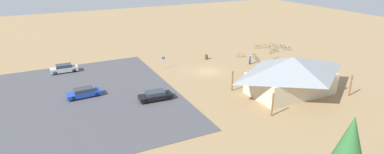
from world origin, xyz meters
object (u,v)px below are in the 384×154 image
bicycle_black_mid_cluster (282,46)px  visitor_by_pavilion (305,63)px  bicycle_teal_lone_east (273,45)px  bicycle_green_yard_front (276,50)px  bicycle_purple_yard_left (288,49)px  bike_pavilion (292,73)px  car_black_end_stall (156,95)px  car_blue_aisle_side (84,93)px  bicycle_white_near_sign (272,51)px  bicycle_blue_front_row (255,56)px  pine_east (348,151)px  bicycle_blue_yard_right (258,60)px  lot_sign (163,61)px  bicycle_orange_edge_north (267,47)px  visitor_at_bikes (250,60)px  bicycle_red_back_row (258,47)px  bicycle_yellow_trailside (241,55)px  trash_bin (206,57)px  car_silver_far_end (64,68)px  bicycle_silver_yard_center (276,60)px

bicycle_black_mid_cluster → visitor_by_pavilion: bearing=66.2°
bicycle_teal_lone_east → bicycle_green_yard_front: bearing=58.2°
bicycle_purple_yard_left → bicycle_teal_lone_east: bearing=-76.1°
visitor_by_pavilion → bike_pavilion: bearing=36.1°
car_black_end_stall → car_blue_aisle_side: 10.23m
bicycle_green_yard_front → car_black_end_stall: 33.48m
bicycle_white_near_sign → bicycle_blue_front_row: bearing=12.3°
pine_east → bicycle_blue_yard_right: 37.87m
lot_sign → bicycle_orange_edge_north: 25.36m
bicycle_teal_lone_east → bicycle_white_near_sign: bearing=47.5°
lot_sign → visitor_at_bikes: bearing=161.7°
car_black_end_stall → visitor_by_pavilion: bearing=-177.3°
bicycle_blue_front_row → bicycle_red_back_row: bicycle_red_back_row is taller
bicycle_blue_front_row → bicycle_blue_yard_right: bearing=66.4°
lot_sign → bicycle_purple_yard_left: lot_sign is taller
bicycle_yellow_trailside → trash_bin: bearing=-14.3°
bicycle_orange_edge_north → visitor_at_bikes: bearing=36.9°
car_silver_far_end → visitor_by_pavilion: (-39.01, 16.33, 0.14)m
bike_pavilion → bicycle_blue_yard_right: size_ratio=9.07×
bicycle_white_near_sign → car_silver_far_end: size_ratio=0.37×
bicycle_blue_front_row → visitor_at_bikes: visitor_at_bikes is taller
bicycle_blue_yard_right → car_silver_far_end: size_ratio=0.36×
bicycle_yellow_trailside → bicycle_blue_front_row: bearing=137.9°
bicycle_black_mid_cluster → pine_east: bearing=53.7°
lot_sign → bicycle_blue_yard_right: size_ratio=1.38×
bicycle_white_near_sign → car_black_end_stall: bearing=20.6°
bicycle_green_yard_front → visitor_at_bikes: (10.12, 4.61, 0.57)m
bicycle_blue_front_row → car_silver_far_end: 35.34m
bicycle_silver_yard_center → bicycle_blue_yard_right: 3.50m
bicycle_silver_yard_center → bicycle_black_mid_cluster: bearing=-137.0°
bicycle_silver_yard_center → visitor_at_bikes: (5.37, -1.01, 0.52)m
bicycle_silver_yard_center → bicycle_blue_yard_right: bicycle_silver_yard_center is taller
trash_bin → lot_sign: 9.55m
bicycle_silver_yard_center → visitor_at_bikes: visitor_at_bikes is taller
visitor_by_pavilion → bicycle_red_back_row: bearing=-91.9°
bicycle_blue_yard_right → visitor_by_pavilion: visitor_by_pavilion is taller
bicycle_white_near_sign → bicycle_silver_yard_center: bicycle_silver_yard_center is taller
trash_bin → bicycle_blue_front_row: trash_bin is taller
bicycle_teal_lone_east → visitor_at_bikes: (12.03, 7.68, 0.52)m
bicycle_blue_yard_right → car_blue_aisle_side: car_blue_aisle_side is taller
car_silver_far_end → bicycle_teal_lone_east: bearing=176.4°
pine_east → bicycle_yellow_trailside: size_ratio=5.29×
bicycle_silver_yard_center → car_blue_aisle_side: 35.25m
bicycle_purple_yard_left → bicycle_teal_lone_east: 3.63m
pine_east → car_black_end_stall: pine_east is taller
bike_pavilion → bicycle_red_back_row: size_ratio=9.51×
car_silver_far_end → visitor_at_bikes: (-31.31, 10.42, 0.16)m
visitor_by_pavilion → lot_sign: bearing=-25.6°
bicycle_white_near_sign → bike_pavilion: bearing=56.9°
car_blue_aisle_side → visitor_at_bikes: size_ratio=2.75×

